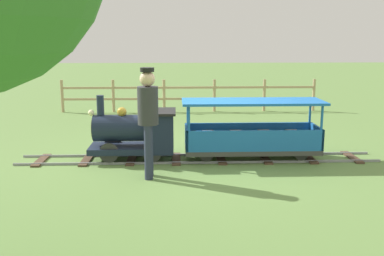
{
  "coord_description": "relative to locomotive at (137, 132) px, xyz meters",
  "views": [
    {
      "loc": [
        -7.25,
        0.3,
        2.03
      ],
      "look_at": [
        0.0,
        0.02,
        0.55
      ],
      "focal_mm": 41.37,
      "sensor_mm": 36.0,
      "label": 1
    }
  ],
  "objects": [
    {
      "name": "ground_plane",
      "position": [
        0.0,
        -0.94,
        -0.48
      ],
      "size": [
        60.0,
        60.0,
        0.0
      ],
      "primitive_type": "plane",
      "color": "#608442"
    },
    {
      "name": "track",
      "position": [
        0.0,
        -1.03,
        -0.47
      ],
      "size": [
        0.74,
        6.05,
        0.04
      ],
      "color": "gray",
      "rests_on": "ground_plane"
    },
    {
      "name": "locomotive",
      "position": [
        0.0,
        0.0,
        0.0
      ],
      "size": [
        0.7,
        1.45,
        1.07
      ],
      "color": "#192338",
      "rests_on": "ground_plane"
    },
    {
      "name": "passenger_car",
      "position": [
        0.0,
        -1.93,
        -0.06
      ],
      "size": [
        0.8,
        2.35,
        0.97
      ],
      "color": "#3F3F3F",
      "rests_on": "ground_plane"
    },
    {
      "name": "conductor_person",
      "position": [
        -0.94,
        -0.25,
        0.47
      ],
      "size": [
        0.3,
        0.3,
        1.62
      ],
      "color": "#282D47",
      "rests_on": "ground_plane"
    },
    {
      "name": "fence_section",
      "position": [
        5.04,
        -1.03,
        -0.0
      ],
      "size": [
        0.08,
        7.13,
        0.9
      ],
      "color": "tan",
      "rests_on": "ground_plane"
    }
  ]
}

